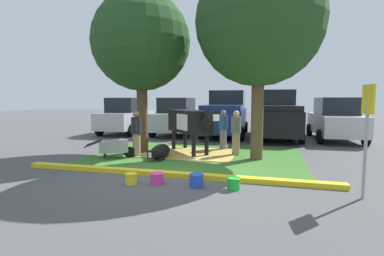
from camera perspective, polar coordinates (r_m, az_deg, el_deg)
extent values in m
plane|color=#4C4C4F|center=(7.76, -3.43, -8.83)|extent=(80.00, 80.00, 0.00)
cube|color=#386B28|center=(9.94, 0.62, -5.54)|extent=(7.02, 5.04, 0.02)
cube|color=yellow|center=(7.44, -4.57, -9.00)|extent=(8.22, 0.24, 0.12)
cube|color=tan|center=(10.39, -0.43, -4.97)|extent=(3.23, 2.44, 0.04)
cylinder|color=#4C3823|center=(10.68, -9.71, 2.56)|extent=(0.38, 0.38, 2.76)
sphere|color=#23471E|center=(10.85, -9.95, 16.36)|extent=(3.47, 3.47, 3.47)
cylinder|color=brown|center=(9.46, 12.67, 2.65)|extent=(0.39, 0.39, 2.93)
sphere|color=#23471E|center=(9.75, 13.05, 19.65)|extent=(3.96, 3.96, 3.96)
cube|color=black|center=(10.45, -0.57, 1.30)|extent=(2.04, 2.19, 0.80)
cube|color=white|center=(10.32, -0.21, 1.25)|extent=(1.13, 1.15, 0.56)
cylinder|color=black|center=(9.27, 2.99, 1.36)|extent=(0.66, 0.69, 0.58)
cube|color=black|center=(8.98, 3.99, 2.37)|extent=(0.49, 0.50, 0.32)
cube|color=white|center=(8.81, 4.64, 2.04)|extent=(0.23, 0.22, 0.20)
cylinder|color=black|center=(9.89, 2.88, -3.46)|extent=(0.14, 0.14, 0.75)
cylinder|color=black|center=(9.67, 0.34, -3.67)|extent=(0.14, 0.14, 0.75)
cylinder|color=black|center=(11.41, -1.34, -2.23)|extent=(0.14, 0.14, 0.75)
cylinder|color=black|center=(11.22, -3.61, -2.38)|extent=(0.14, 0.14, 0.75)
cylinder|color=black|center=(11.56, -3.15, 0.47)|extent=(0.06, 0.06, 0.70)
ellipsoid|color=black|center=(9.56, -6.21, -4.62)|extent=(0.55, 1.13, 0.48)
cube|color=black|center=(9.03, -7.83, -5.12)|extent=(0.22, 0.29, 0.22)
cube|color=silver|center=(8.92, -8.18, -5.26)|extent=(0.10, 0.07, 0.16)
cylinder|color=black|center=(9.21, -6.11, -6.16)|extent=(0.12, 0.36, 0.10)
cylinder|color=slate|center=(11.22, 6.14, -2.31)|extent=(0.26, 0.26, 0.78)
cylinder|color=#23478C|center=(11.14, 6.17, 1.06)|extent=(0.34, 0.34, 0.54)
sphere|color=#8C664C|center=(11.12, 6.19, 2.99)|extent=(0.21, 0.21, 0.21)
cylinder|color=#23478C|center=(10.96, 6.80, 1.12)|extent=(0.09, 0.09, 0.51)
cylinder|color=#23478C|center=(11.33, 5.57, 1.28)|extent=(0.09, 0.09, 0.51)
cylinder|color=#9E7F5B|center=(9.95, -10.80, -3.36)|extent=(0.26, 0.26, 0.80)
cylinder|color=black|center=(9.87, -10.87, 0.49)|extent=(0.34, 0.34, 0.55)
sphere|color=#8C664C|center=(9.85, -10.92, 2.70)|extent=(0.22, 0.22, 0.22)
cylinder|color=black|center=(10.09, -10.77, 0.76)|extent=(0.09, 0.09, 0.52)
cylinder|color=black|center=(9.65, -10.99, 0.54)|extent=(0.09, 0.09, 0.52)
cylinder|color=#9E7F5B|center=(10.15, 8.59, -3.14)|extent=(0.26, 0.26, 0.80)
cylinder|color=slate|center=(10.07, 8.64, 0.64)|extent=(0.34, 0.34, 0.55)
sphere|color=beige|center=(10.05, 8.68, 2.81)|extent=(0.22, 0.22, 0.22)
cylinder|color=slate|center=(9.85, 8.40, 0.69)|extent=(0.09, 0.09, 0.52)
cylinder|color=slate|center=(10.29, 8.88, 0.89)|extent=(0.09, 0.09, 0.52)
cube|color=gray|center=(9.92, -15.01, -3.46)|extent=(1.07, 0.94, 0.36)
cylinder|color=black|center=(9.94, -12.10, -4.67)|extent=(0.37, 0.25, 0.36)
cylinder|color=black|center=(10.21, -16.58, -4.85)|extent=(0.04, 0.04, 0.24)
cylinder|color=black|center=(9.78, -16.82, -5.31)|extent=(0.04, 0.04, 0.24)
cylinder|color=black|center=(10.19, -18.60, -2.65)|extent=(0.49, 0.27, 0.23)
cylinder|color=black|center=(9.76, -18.93, -3.02)|extent=(0.49, 0.27, 0.23)
cylinder|color=#99999E|center=(6.52, 30.91, -2.59)|extent=(0.06, 0.06, 2.19)
cube|color=yellow|center=(6.46, 31.29, 4.85)|extent=(0.11, 0.44, 0.56)
cylinder|color=yellow|center=(6.88, -11.87, -9.76)|extent=(0.25, 0.25, 0.25)
torus|color=yellow|center=(6.85, -11.90, -8.76)|extent=(0.28, 0.28, 0.02)
cylinder|color=#EA3893|center=(6.84, -6.87, -9.81)|extent=(0.30, 0.30, 0.24)
torus|color=#EA3893|center=(6.81, -6.88, -8.82)|extent=(0.32, 0.32, 0.02)
cylinder|color=blue|center=(6.58, 0.87, -10.26)|extent=(0.31, 0.31, 0.27)
torus|color=blue|center=(6.55, 0.87, -9.13)|extent=(0.34, 0.34, 0.02)
cylinder|color=green|center=(6.43, 8.17, -10.80)|extent=(0.28, 0.28, 0.25)
torus|color=green|center=(6.39, 8.18, -9.72)|extent=(0.31, 0.31, 0.02)
cube|color=#B7B7BC|center=(17.06, -12.67, 1.59)|extent=(1.95, 4.46, 0.90)
cube|color=black|center=(17.02, -12.73, 4.44)|extent=(1.66, 2.25, 0.80)
cylinder|color=black|center=(18.77, -13.22, 0.56)|extent=(0.24, 0.65, 0.64)
cylinder|color=black|center=(18.05, -8.09, 0.45)|extent=(0.24, 0.65, 0.64)
cylinder|color=black|center=(16.27, -17.68, -0.32)|extent=(0.24, 0.65, 0.64)
cylinder|color=black|center=(15.43, -11.92, -0.49)|extent=(0.24, 0.65, 0.64)
cube|color=#B7B7BC|center=(16.03, -2.97, 1.46)|extent=(1.95, 4.46, 0.90)
cube|color=black|center=(15.99, -2.98, 4.50)|extent=(1.66, 2.25, 0.80)
cylinder|color=black|center=(17.69, -4.48, 0.39)|extent=(0.24, 0.65, 0.64)
cylinder|color=black|center=(17.23, 1.24, 0.26)|extent=(0.24, 0.65, 0.64)
cylinder|color=black|center=(15.00, -7.78, -0.59)|extent=(0.24, 0.65, 0.64)
cylinder|color=black|center=(14.46, -1.10, -0.78)|extent=(0.24, 0.65, 0.64)
cube|color=navy|center=(15.73, 6.58, 1.72)|extent=(2.18, 5.46, 1.10)
cube|color=black|center=(16.63, 6.99, 5.55)|extent=(1.90, 1.86, 1.00)
cube|color=navy|center=(14.49, 6.06, 4.04)|extent=(1.99, 2.76, 0.24)
cylinder|color=black|center=(17.64, 3.98, 0.38)|extent=(0.24, 0.65, 0.64)
cylinder|color=black|center=(17.44, 10.48, 0.23)|extent=(0.24, 0.65, 0.64)
cylinder|color=black|center=(14.20, 1.73, -0.89)|extent=(0.24, 0.65, 0.64)
cylinder|color=black|center=(13.95, 9.81, -1.09)|extent=(0.24, 0.65, 0.64)
cube|color=black|center=(15.07, 16.15, 1.36)|extent=(2.18, 5.46, 1.10)
cube|color=black|center=(15.97, 16.08, 5.37)|extent=(1.90, 1.86, 1.00)
cube|color=black|center=(13.82, 16.49, 3.77)|extent=(1.99, 2.76, 0.24)
cylinder|color=black|center=(16.84, 12.39, 0.01)|extent=(0.24, 0.65, 0.64)
cylinder|color=black|center=(16.94, 19.17, -0.15)|extent=(0.24, 0.65, 0.64)
cylinder|color=black|center=(13.35, 12.19, -1.44)|extent=(0.24, 0.65, 0.64)
cylinder|color=black|center=(13.47, 20.72, -1.62)|extent=(0.24, 0.65, 0.64)
cube|color=silver|center=(15.35, 26.22, 0.70)|extent=(1.95, 4.46, 0.90)
cube|color=black|center=(15.31, 26.36, 3.87)|extent=(1.66, 2.25, 0.80)
cylinder|color=black|center=(16.61, 22.02, -0.35)|extent=(0.24, 0.65, 0.64)
cylinder|color=black|center=(16.99, 28.03, -0.48)|extent=(0.24, 0.65, 0.64)
cylinder|color=black|center=(13.81, 23.84, -1.56)|extent=(0.24, 0.65, 0.64)
cylinder|color=black|center=(14.26, 30.97, -1.67)|extent=(0.24, 0.65, 0.64)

